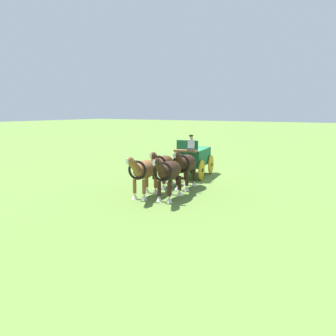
{
  "coord_description": "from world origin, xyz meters",
  "views": [
    {
      "loc": [
        20.76,
        11.01,
        4.3
      ],
      "look_at": [
        4.45,
        0.8,
        1.2
      ],
      "focal_mm": 38.8,
      "sensor_mm": 36.0,
      "label": 1
    }
  ],
  "objects_px": {
    "draft_horse_lead_near": "(169,172)",
    "draft_horse_lead_off": "(144,171)",
    "draft_horse_rear_near": "(185,165)",
    "draft_horse_rear_off": "(163,164)",
    "show_wagon": "(193,158)"
  },
  "relations": [
    {
      "from": "show_wagon",
      "to": "draft_horse_rear_off",
      "type": "height_order",
      "value": "show_wagon"
    },
    {
      "from": "draft_horse_rear_near",
      "to": "draft_horse_lead_near",
      "type": "relative_size",
      "value": 0.95
    },
    {
      "from": "draft_horse_lead_near",
      "to": "draft_horse_rear_near",
      "type": "bearing_deg",
      "value": -168.5
    },
    {
      "from": "draft_horse_rear_near",
      "to": "draft_horse_lead_near",
      "type": "distance_m",
      "value": 2.61
    },
    {
      "from": "draft_horse_rear_near",
      "to": "draft_horse_lead_near",
      "type": "bearing_deg",
      "value": 11.5
    },
    {
      "from": "show_wagon",
      "to": "draft_horse_lead_near",
      "type": "xyz_separation_m",
      "value": [
        6.04,
        1.89,
        0.12
      ]
    },
    {
      "from": "draft_horse_lead_near",
      "to": "draft_horse_lead_off",
      "type": "distance_m",
      "value": 1.3
    },
    {
      "from": "draft_horse_rear_near",
      "to": "draft_horse_lead_off",
      "type": "bearing_deg",
      "value": -14.98
    },
    {
      "from": "draft_horse_rear_near",
      "to": "draft_horse_rear_off",
      "type": "bearing_deg",
      "value": -77.59
    },
    {
      "from": "draft_horse_rear_near",
      "to": "draft_horse_lead_near",
      "type": "height_order",
      "value": "draft_horse_lead_near"
    },
    {
      "from": "show_wagon",
      "to": "draft_horse_lead_off",
      "type": "distance_m",
      "value": 6.33
    },
    {
      "from": "show_wagon",
      "to": "draft_horse_rear_near",
      "type": "bearing_deg",
      "value": 21.42
    },
    {
      "from": "draft_horse_rear_near",
      "to": "draft_horse_rear_off",
      "type": "relative_size",
      "value": 1.02
    },
    {
      "from": "draft_horse_lead_near",
      "to": "draft_horse_lead_off",
      "type": "bearing_deg",
      "value": -78.43
    },
    {
      "from": "draft_horse_rear_near",
      "to": "draft_horse_rear_off",
      "type": "height_order",
      "value": "draft_horse_rear_near"
    }
  ]
}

